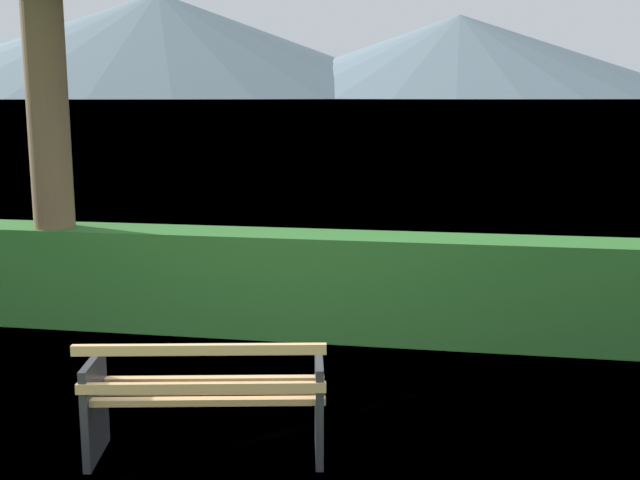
% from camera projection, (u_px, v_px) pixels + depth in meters
% --- Properties ---
extents(ground_plane, '(1400.00, 1400.00, 0.00)m').
position_uv_depth(ground_plane, '(209.00, 454.00, 5.29)').
color(ground_plane, '#567A38').
extents(water_surface, '(620.00, 620.00, 0.00)m').
position_uv_depth(water_surface, '(455.00, 101.00, 304.35)').
color(water_surface, slate).
rests_on(water_surface, ground_plane).
extents(park_bench, '(1.64, 0.85, 0.87)m').
position_uv_depth(park_bench, '(206.00, 398.00, 5.16)').
color(park_bench, tan).
rests_on(park_bench, ground_plane).
extents(hedge_row, '(11.22, 0.62, 1.03)m').
position_uv_depth(hedge_row, '(293.00, 284.00, 7.88)').
color(hedge_row, '#2D6B28').
rests_on(hedge_row, ground_plane).
extents(distant_hills, '(875.99, 419.63, 79.21)m').
position_uv_depth(distant_hills, '(419.00, 46.00, 559.63)').
color(distant_hills, slate).
rests_on(distant_hills, ground_plane).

